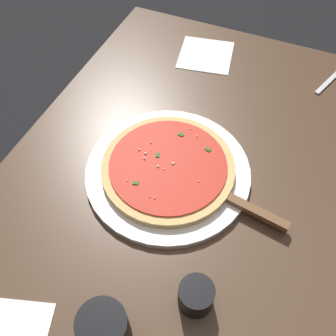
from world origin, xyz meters
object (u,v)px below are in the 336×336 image
at_px(pizza_server, 239,204).
at_px(cup_small_sauce, 196,296).
at_px(napkin_folded_right, 206,55).
at_px(serving_plate, 168,171).
at_px(pizza, 168,167).
at_px(fork, 336,74).
at_px(cup_tall_drink, 106,331).

height_order(pizza_server, cup_small_sauce, cup_small_sauce).
bearing_deg(napkin_folded_right, pizza_server, 27.02).
distance_m(serving_plate, pizza, 0.02).
bearing_deg(pizza, fork, 148.73).
bearing_deg(cup_tall_drink, serving_plate, -173.05).
relative_size(serving_plate, pizza_server, 1.60).
xyz_separation_m(pizza, napkin_folded_right, (-0.42, -0.06, -0.02)).
bearing_deg(fork, cup_small_sauce, -11.15).
distance_m(pizza_server, napkin_folded_right, 0.50).
bearing_deg(fork, serving_plate, -31.27).
bearing_deg(pizza_server, pizza, -98.79).
distance_m(pizza_server, cup_small_sauce, 0.21).
bearing_deg(cup_small_sauce, napkin_folded_right, -161.98).
relative_size(serving_plate, cup_tall_drink, 3.45).
relative_size(pizza_server, fork, 1.24).
height_order(napkin_folded_right, fork, fork).
relative_size(pizza_server, cup_small_sauce, 3.64).
xyz_separation_m(pizza, fork, (-0.48, 0.29, -0.02)).
bearing_deg(serving_plate, pizza, -126.74).
relative_size(serving_plate, napkin_folded_right, 2.39).
bearing_deg(pizza, napkin_folded_right, -171.56).
relative_size(cup_tall_drink, cup_small_sauce, 1.69).
xyz_separation_m(napkin_folded_right, fork, (-0.06, 0.36, 0.00)).
relative_size(napkin_folded_right, fork, 0.83).
distance_m(napkin_folded_right, fork, 0.36).
xyz_separation_m(cup_small_sauce, fork, (-0.72, 0.14, -0.03)).
height_order(serving_plate, napkin_folded_right, serving_plate).
bearing_deg(pizza_server, cup_small_sauce, -4.06).
bearing_deg(napkin_folded_right, pizza, 8.44).
bearing_deg(fork, pizza, -31.27).
xyz_separation_m(pizza_server, cup_small_sauce, (0.21, -0.01, 0.01)).
distance_m(pizza, cup_tall_drink, 0.35).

